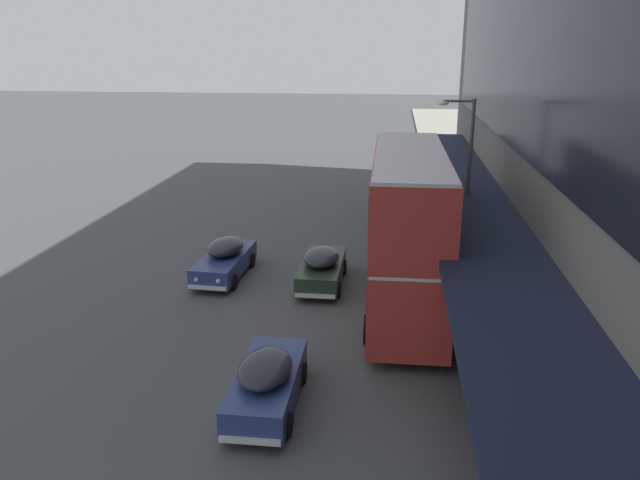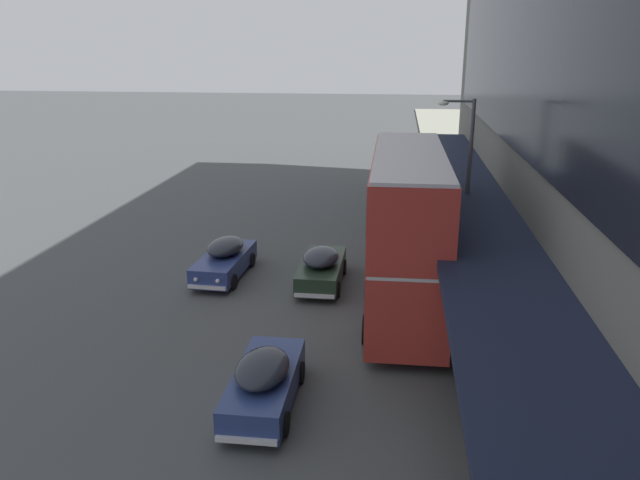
% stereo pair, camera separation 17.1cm
% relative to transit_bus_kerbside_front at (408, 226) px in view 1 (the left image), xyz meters
% --- Properties ---
extents(transit_bus_kerbside_front, '(2.88, 10.43, 5.91)m').
position_rel_transit_bus_kerbside_front_xyz_m(transit_bus_kerbside_front, '(0.00, 0.00, 0.00)').
color(transit_bus_kerbside_front, '#B4322B').
rests_on(transit_bus_kerbside_front, ground).
extents(sedan_far_back, '(1.81, 4.53, 1.58)m').
position_rel_transit_bus_kerbside_front_xyz_m(sedan_far_back, '(-3.38, 1.90, -2.42)').
color(sedan_far_back, '#203224').
rests_on(sedan_far_back, ground).
extents(sedan_trailing_mid, '(1.77, 4.47, 1.55)m').
position_rel_transit_bus_kerbside_front_xyz_m(sedan_trailing_mid, '(-3.83, -7.34, -2.42)').
color(sedan_trailing_mid, navy).
rests_on(sedan_trailing_mid, ground).
extents(sedan_lead_near, '(1.96, 4.68, 1.62)m').
position_rel_transit_bus_kerbside_front_xyz_m(sedan_lead_near, '(-7.61, 2.38, -2.40)').
color(sedan_lead_near, navy).
rests_on(sedan_lead_near, ground).
extents(pedestrian_at_kerb, '(0.53, 0.42, 1.86)m').
position_rel_transit_bus_kerbside_front_xyz_m(pedestrian_at_kerb, '(3.95, -8.06, -2.01)').
color(pedestrian_at_kerb, '#1E2940').
rests_on(pedestrian_at_kerb, sidewalk_kerb).
extents(street_lamp, '(1.50, 0.28, 7.36)m').
position_rel_transit_bus_kerbside_front_xyz_m(street_lamp, '(2.31, 3.43, 1.21)').
color(street_lamp, '#4C4C51').
rests_on(street_lamp, sidewalk_kerb).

